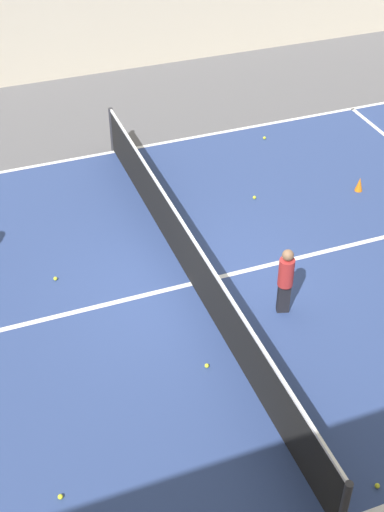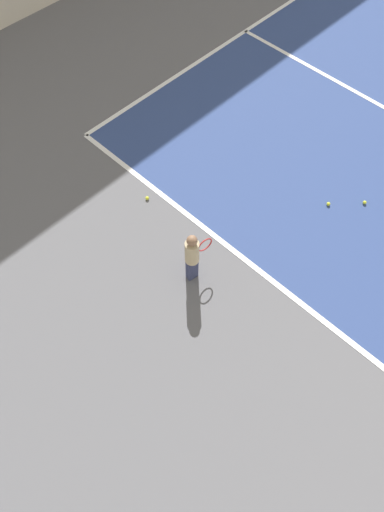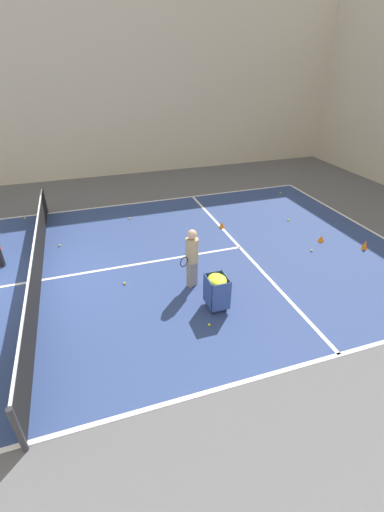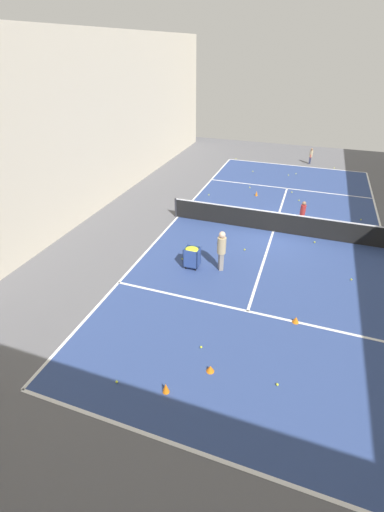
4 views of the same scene
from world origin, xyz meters
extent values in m
plane|color=#5B5B60|center=(0.00, 0.00, 0.00)|extent=(34.92, 34.92, 0.00)
cube|color=navy|center=(0.00, 0.00, 0.00)|extent=(9.87, 22.26, 0.00)
cube|color=white|center=(4.93, 0.00, 0.01)|extent=(0.10, 22.26, 0.00)
cube|color=white|center=(0.00, 0.00, 0.01)|extent=(0.10, 12.24, 0.00)
cylinder|color=#2D2D33|center=(-5.03, 0.00, 0.51)|extent=(0.10, 0.10, 1.02)
cylinder|color=#2D2D33|center=(5.03, 0.00, 0.51)|extent=(0.10, 0.10, 1.02)
cube|color=black|center=(0.00, 0.00, 0.50)|extent=(9.97, 0.03, 0.95)
cube|color=white|center=(0.00, 0.00, 1.00)|extent=(9.97, 0.04, 0.05)
cube|color=black|center=(-1.17, -1.16, 0.28)|extent=(0.17, 0.23, 0.56)
cylinder|color=#B22D2D|center=(-1.17, -1.16, 0.82)|extent=(0.31, 0.31, 0.50)
sphere|color=#846047|center=(-1.17, -1.16, 1.16)|extent=(0.19, 0.19, 0.19)
cone|color=orange|center=(1.60, -4.28, 0.15)|extent=(0.16, 0.16, 0.30)
sphere|color=yellow|center=(4.28, -3.40, 0.04)|extent=(0.07, 0.07, 0.07)
sphere|color=yellow|center=(-3.37, 3.05, 0.04)|extent=(0.07, 0.07, 0.07)
sphere|color=yellow|center=(0.94, 2.20, 0.04)|extent=(0.07, 0.07, 0.07)
sphere|color=yellow|center=(2.07, -2.13, 0.04)|extent=(0.07, 0.07, 0.07)
sphere|color=yellow|center=(-4.64, -0.79, 0.04)|extent=(0.07, 0.07, 0.07)
sphere|color=yellow|center=(-1.92, 0.48, 0.04)|extent=(0.07, 0.07, 0.07)
camera|label=1|loc=(-8.86, 3.34, 7.95)|focal=50.00mm
camera|label=2|loc=(1.95, -15.06, 7.28)|focal=35.00mm
camera|label=3|loc=(8.86, 1.54, 5.46)|focal=24.00mm
camera|label=4|loc=(-1.15, 15.06, 7.67)|focal=24.00mm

